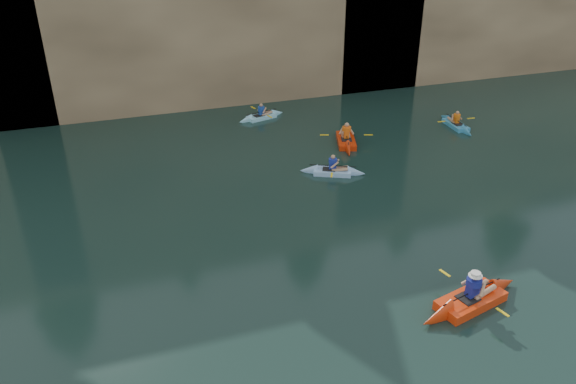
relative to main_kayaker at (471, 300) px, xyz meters
name	(u,v)px	position (x,y,z in m)	size (l,w,h in m)	color
sea_cave_center	(114,87)	(-8.75, 19.79, 1.41)	(3.50, 1.00, 3.20)	black
sea_cave_east	(355,54)	(5.25, 19.79, 2.06)	(5.00, 1.00, 4.50)	black
main_kayaker	(471,300)	(0.00, 0.00, 0.00)	(3.90, 2.51, 1.42)	red
kayaker_ltblue_near	(332,171)	(-0.46, 9.36, -0.05)	(2.83, 2.03, 1.11)	#93C4F6
kayaker_red_far	(346,140)	(1.46, 12.29, -0.03)	(2.44, 3.60, 1.30)	red
kayaker_ltblue_mid	(261,116)	(-1.48, 16.84, -0.06)	(2.83, 2.05, 1.05)	#96E2FB
kayaker_blue_east	(456,124)	(7.73, 12.48, -0.06)	(2.13, 3.03, 1.06)	#3A95C5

